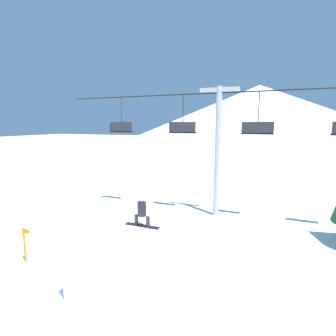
% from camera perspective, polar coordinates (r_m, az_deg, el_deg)
% --- Properties ---
extents(ground_plane, '(220.00, 220.00, 0.00)m').
position_cam_1_polar(ground_plane, '(10.80, -13.35, -23.94)').
color(ground_plane, white).
extents(mountain_ridge, '(86.92, 86.92, 17.77)m').
position_cam_1_polar(mountain_ridge, '(89.12, 19.06, 11.04)').
color(mountain_ridge, silver).
rests_on(mountain_ridge, ground_plane).
extents(snow_ramp, '(2.34, 3.41, 1.85)m').
position_cam_1_polar(snow_ramp, '(10.52, -10.28, -18.93)').
color(snow_ramp, white).
rests_on(snow_ramp, ground_plane).
extents(snowboarder, '(1.49, 0.35, 1.23)m').
position_cam_1_polar(snowboarder, '(10.65, -5.72, -9.49)').
color(snowboarder, black).
rests_on(snowboarder, snow_ramp).
extents(chairlift, '(21.79, 0.44, 8.16)m').
position_cam_1_polar(chairlift, '(16.69, 10.81, 6.64)').
color(chairlift, '#9E9EA3').
rests_on(chairlift, ground_plane).
extents(trail_marker, '(0.41, 0.10, 1.54)m').
position_cam_1_polar(trail_marker, '(13.24, -28.72, -14.26)').
color(trail_marker, orange).
rests_on(trail_marker, ground_plane).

